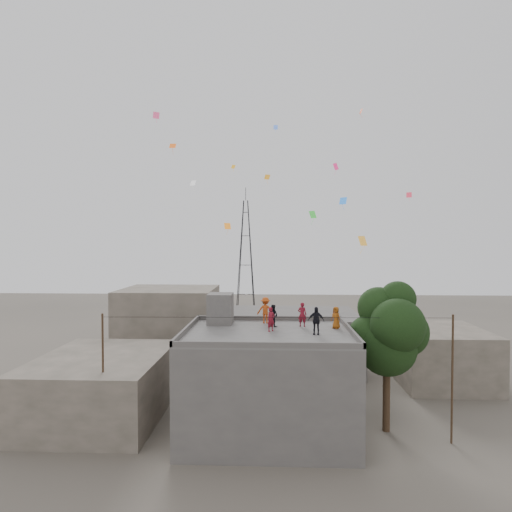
# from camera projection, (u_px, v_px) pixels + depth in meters

# --- Properties ---
(ground) EXTENTS (140.00, 140.00, 0.00)m
(ground) POSITION_uv_depth(u_px,v_px,m) (268.00, 432.00, 25.84)
(ground) COLOR #4F4941
(ground) RESTS_ON ground
(main_building) EXTENTS (10.00, 8.00, 6.10)m
(main_building) POSITION_uv_depth(u_px,v_px,m) (268.00, 382.00, 25.75)
(main_building) COLOR #514F4C
(main_building) RESTS_ON ground
(parapet) EXTENTS (10.00, 8.00, 0.30)m
(parapet) POSITION_uv_depth(u_px,v_px,m) (268.00, 330.00, 25.66)
(parapet) COLOR #514F4C
(parapet) RESTS_ON main_building
(stair_head_box) EXTENTS (1.60, 1.80, 2.00)m
(stair_head_box) POSITION_uv_depth(u_px,v_px,m) (220.00, 309.00, 28.36)
(stair_head_box) COLOR #514F4C
(stair_head_box) RESTS_ON main_building
(neighbor_west) EXTENTS (8.00, 10.00, 4.00)m
(neighbor_west) POSITION_uv_depth(u_px,v_px,m) (102.00, 386.00, 28.25)
(neighbor_west) COLOR #575044
(neighbor_west) RESTS_ON ground
(neighbor_north) EXTENTS (12.00, 9.00, 5.00)m
(neighbor_north) POSITION_uv_depth(u_px,v_px,m) (292.00, 339.00, 39.67)
(neighbor_north) COLOR #514F4C
(neighbor_north) RESTS_ON ground
(neighbor_northwest) EXTENTS (9.00, 8.00, 7.00)m
(neighbor_northwest) POSITION_uv_depth(u_px,v_px,m) (169.00, 324.00, 42.14)
(neighbor_northwest) COLOR #575044
(neighbor_northwest) RESTS_ON ground
(neighbor_east) EXTENTS (7.00, 8.00, 4.40)m
(neighbor_east) POSITION_uv_depth(u_px,v_px,m) (440.00, 355.00, 35.17)
(neighbor_east) COLOR #575044
(neighbor_east) RESTS_ON ground
(tree) EXTENTS (4.90, 4.60, 9.10)m
(tree) POSITION_uv_depth(u_px,v_px,m) (389.00, 331.00, 25.95)
(tree) COLOR black
(tree) RESTS_ON ground
(utility_line) EXTENTS (20.12, 0.62, 7.40)m
(utility_line) POSITION_uv_depth(u_px,v_px,m) (276.00, 376.00, 24.46)
(utility_line) COLOR black
(utility_line) RESTS_ON ground
(transmission_tower) EXTENTS (2.97, 2.97, 20.01)m
(transmission_tower) POSITION_uv_depth(u_px,v_px,m) (246.00, 259.00, 65.69)
(transmission_tower) COLOR black
(transmission_tower) RESTS_ON ground
(person_red_adult) EXTENTS (0.65, 0.52, 1.55)m
(person_red_adult) POSITION_uv_depth(u_px,v_px,m) (302.00, 314.00, 27.35)
(person_red_adult) COLOR maroon
(person_red_adult) RESTS_ON main_building
(person_orange_child) EXTENTS (0.77, 0.79, 1.37)m
(person_orange_child) POSITION_uv_depth(u_px,v_px,m) (336.00, 318.00, 26.69)
(person_orange_child) COLOR #9F4C12
(person_orange_child) RESTS_ON main_building
(person_dark_child) EXTENTS (0.87, 0.85, 1.41)m
(person_dark_child) POSITION_uv_depth(u_px,v_px,m) (273.00, 316.00, 27.35)
(person_dark_child) COLOR black
(person_dark_child) RESTS_ON main_building
(person_dark_adult) EXTENTS (0.99, 0.52, 1.62)m
(person_dark_adult) POSITION_uv_depth(u_px,v_px,m) (316.00, 321.00, 24.93)
(person_dark_adult) COLOR black
(person_dark_adult) RESTS_ON main_building
(person_orange_adult) EXTENTS (1.17, 0.73, 1.73)m
(person_orange_adult) POSITION_uv_depth(u_px,v_px,m) (265.00, 310.00, 28.50)
(person_orange_adult) COLOR #C34A16
(person_orange_adult) RESTS_ON main_building
(person_red_child) EXTENTS (0.64, 0.62, 1.47)m
(person_red_child) POSITION_uv_depth(u_px,v_px,m) (271.00, 319.00, 25.87)
(person_red_child) COLOR maroon
(person_red_child) RESTS_ON main_building
(kites) EXTENTS (20.22, 15.26, 11.73)m
(kites) POSITION_uv_depth(u_px,v_px,m) (287.00, 179.00, 32.90)
(kites) COLOR orange
(kites) RESTS_ON ground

